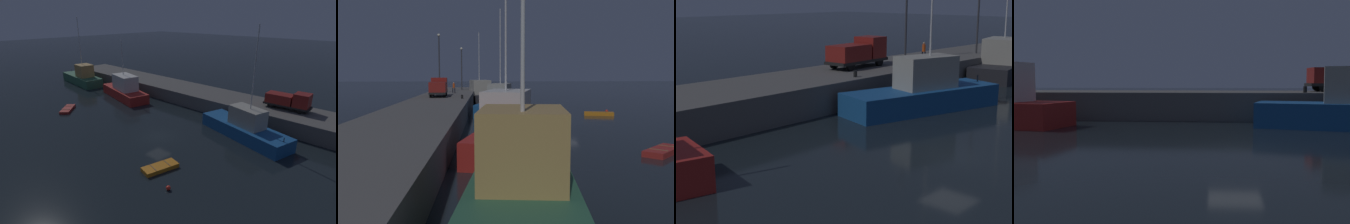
{
  "view_description": "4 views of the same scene",
  "coord_description": "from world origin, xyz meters",
  "views": [
    {
      "loc": [
        22.46,
        -21.66,
        14.65
      ],
      "look_at": [
        -2.8,
        4.75,
        1.38
      ],
      "focal_mm": 28.83,
      "sensor_mm": 36.0,
      "label": 1
    },
    {
      "loc": [
        -44.14,
        8.9,
        5.74
      ],
      "look_at": [
        -3.81,
        7.07,
        1.48
      ],
      "focal_mm": 42.53,
      "sensor_mm": 36.0,
      "label": 2
    },
    {
      "loc": [
        -22.34,
        -13.42,
        8.32
      ],
      "look_at": [
        -0.7,
        7.11,
        1.37
      ],
      "focal_mm": 54.3,
      "sensor_mm": 36.0,
      "label": 3
    },
    {
      "loc": [
        -0.99,
        -18.14,
        3.04
      ],
      "look_at": [
        -3.12,
        7.67,
        1.01
      ],
      "focal_mm": 41.9,
      "sensor_mm": 36.0,
      "label": 4
    }
  ],
  "objects": [
    {
      "name": "bollard_central",
      "position": [
        5.86,
        12.16,
        2.43
      ],
      "size": [
        0.28,
        0.28,
        0.49
      ],
      "primitive_type": "cylinder",
      "color": "black",
      "rests_on": "pier_quay"
    },
    {
      "name": "ground_plane",
      "position": [
        0.0,
        0.0,
        0.0
      ],
      "size": [
        320.0,
        320.0,
        0.0
      ],
      "primitive_type": "plane",
      "color": "black"
    },
    {
      "name": "utility_truck",
      "position": [
        9.99,
        15.57,
        3.47
      ],
      "size": [
        6.21,
        2.46,
        2.52
      ],
      "color": "black",
      "rests_on": "pier_quay"
    },
    {
      "name": "pier_quay",
      "position": [
        0.0,
        14.98,
        1.09
      ],
      "size": [
        78.75,
        7.42,
        2.18
      ],
      "color": "#5B5956",
      "rests_on": "ground"
    }
  ]
}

